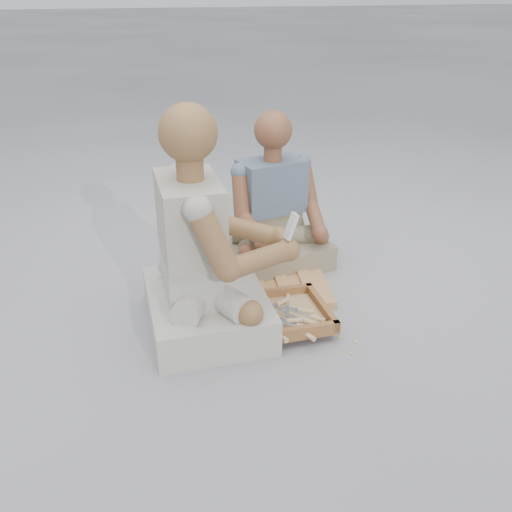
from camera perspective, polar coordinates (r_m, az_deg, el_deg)
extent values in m
plane|color=#98999E|center=(2.61, -0.04, -7.03)|extent=(60.00, 60.00, 0.00)
cube|color=#9D5F3D|center=(2.86, 1.59, -3.43)|extent=(0.61, 0.44, 0.04)
cube|color=brown|center=(2.58, 2.05, -6.27)|extent=(0.48, 0.39, 0.01)
cube|color=brown|center=(2.71, 0.98, -3.87)|extent=(0.46, 0.05, 0.05)
cube|color=brown|center=(2.43, 3.27, -7.75)|extent=(0.46, 0.05, 0.05)
cube|color=brown|center=(2.63, 6.59, -5.01)|extent=(0.04, 0.37, 0.05)
cube|color=brown|center=(2.52, -2.68, -6.40)|extent=(0.04, 0.37, 0.05)
cube|color=tan|center=(2.58, 2.05, -6.07)|extent=(0.42, 0.33, 0.01)
cube|color=silver|center=(2.59, 0.84, -5.39)|extent=(0.14, 0.08, 0.00)
cylinder|color=tan|center=(2.66, 2.65, -4.59)|extent=(0.07, 0.05, 0.02)
cube|color=silver|center=(2.50, 1.37, -6.83)|extent=(0.05, 0.15, 0.00)
cylinder|color=tan|center=(2.42, 2.66, -8.08)|extent=(0.04, 0.07, 0.02)
cube|color=silver|center=(2.50, 2.43, -6.62)|extent=(0.13, 0.09, 0.00)
cylinder|color=tan|center=(2.47, 4.87, -7.08)|extent=(0.07, 0.06, 0.02)
cube|color=silver|center=(2.63, 2.69, -5.13)|extent=(0.14, 0.09, 0.00)
cylinder|color=tan|center=(2.60, 5.03, -5.51)|extent=(0.07, 0.06, 0.02)
cube|color=silver|center=(2.55, 3.53, -5.92)|extent=(0.10, 0.13, 0.00)
cylinder|color=tan|center=(2.50, 5.59, -6.74)|extent=(0.06, 0.07, 0.02)
cube|color=silver|center=(2.51, 1.38, -6.59)|extent=(0.15, 0.04, 0.00)
cylinder|color=tan|center=(2.52, 3.88, -6.46)|extent=(0.07, 0.03, 0.02)
cube|color=silver|center=(2.53, 0.24, -6.51)|extent=(0.09, 0.14, 0.00)
cylinder|color=tan|center=(2.62, 0.90, -5.26)|extent=(0.05, 0.07, 0.02)
cube|color=silver|center=(2.63, 3.18, -5.27)|extent=(0.06, 0.15, 0.00)
cylinder|color=tan|center=(2.72, 3.20, -4.06)|extent=(0.04, 0.07, 0.02)
cube|color=silver|center=(2.60, 4.09, -5.59)|extent=(0.11, 0.12, 0.00)
cylinder|color=tan|center=(2.56, 6.25, -6.28)|extent=(0.06, 0.07, 0.02)
cube|color=silver|center=(2.51, 3.55, -6.87)|extent=(0.08, 0.14, 0.00)
cylinder|color=tan|center=(2.45, 5.28, -7.95)|extent=(0.05, 0.07, 0.02)
cube|color=tan|center=(2.71, -1.90, -5.69)|extent=(0.02, 0.02, 0.00)
cube|color=tan|center=(2.54, 1.03, -7.97)|extent=(0.02, 0.02, 0.00)
cube|color=tan|center=(2.37, -3.82, -10.87)|extent=(0.02, 0.02, 0.00)
cube|color=tan|center=(2.77, -0.14, -4.86)|extent=(0.02, 0.02, 0.00)
cube|color=tan|center=(2.56, 8.40, -8.04)|extent=(0.02, 0.02, 0.00)
cube|color=tan|center=(2.57, 1.27, -7.53)|extent=(0.02, 0.02, 0.00)
cube|color=tan|center=(2.47, 9.51, -9.59)|extent=(0.02, 0.02, 0.00)
cube|color=tan|center=(2.54, 9.85, -8.45)|extent=(0.02, 0.02, 0.00)
cube|color=tan|center=(2.90, 5.68, -3.42)|extent=(0.02, 0.02, 0.00)
cube|color=tan|center=(2.62, 3.94, -6.87)|extent=(0.02, 0.02, 0.00)
cube|color=tan|center=(2.77, 0.96, -4.92)|extent=(0.02, 0.02, 0.00)
cube|color=tan|center=(2.71, -3.40, -5.64)|extent=(0.02, 0.02, 0.00)
cube|color=tan|center=(2.60, 8.05, -7.44)|extent=(0.02, 0.02, 0.00)
cube|color=tan|center=(2.76, -4.58, -5.09)|extent=(0.02, 0.02, 0.00)
cube|color=tan|center=(2.63, -0.47, -6.66)|extent=(0.02, 0.02, 0.00)
cube|color=tan|center=(2.67, 7.79, -6.45)|extent=(0.02, 0.02, 0.00)
cube|color=beige|center=(2.59, -4.91, -5.30)|extent=(0.53, 0.66, 0.17)
cube|color=beige|center=(2.49, -6.57, -1.90)|extent=(0.23, 0.36, 0.20)
cube|color=#A7A194|center=(2.38, -6.63, 3.80)|extent=(0.26, 0.41, 0.33)
sphere|color=brown|center=(2.27, -6.82, 12.14)|extent=(0.23, 0.23, 0.23)
sphere|color=brown|center=(2.59, 2.33, 1.84)|extent=(0.10, 0.10, 0.10)
sphere|color=brown|center=(2.47, 3.23, 0.61)|extent=(0.10, 0.10, 0.10)
cube|color=gray|center=(3.12, 1.87, 0.29)|extent=(0.62, 0.54, 0.14)
cube|color=gray|center=(3.10, 1.43, 3.22)|extent=(0.33, 0.25, 0.17)
cube|color=slate|center=(3.01, 1.56, 7.04)|extent=(0.37, 0.27, 0.28)
sphere|color=brown|center=(2.92, 1.72, 12.47)|extent=(0.19, 0.19, 0.19)
sphere|color=brown|center=(2.99, 6.41, 2.32)|extent=(0.09, 0.09, 0.09)
sphere|color=brown|center=(2.83, 0.73, 1.12)|extent=(0.09, 0.09, 0.09)
cube|color=silver|center=(2.43, 3.52, 2.99)|extent=(0.06, 0.06, 0.12)
cube|color=black|center=(2.42, 3.53, 3.22)|extent=(0.02, 0.04, 0.04)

